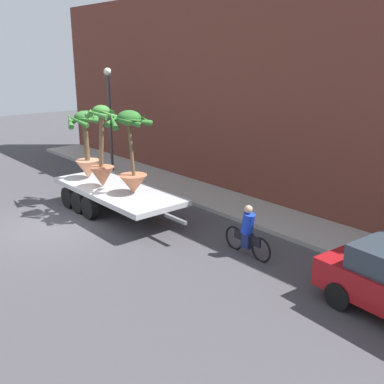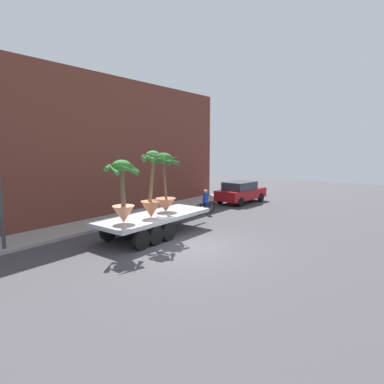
{
  "view_description": "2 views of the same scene",
  "coord_description": "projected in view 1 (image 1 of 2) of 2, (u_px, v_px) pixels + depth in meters",
  "views": [
    {
      "loc": [
        14.02,
        -5.87,
        5.6
      ],
      "look_at": [
        3.49,
        3.18,
        1.38
      ],
      "focal_mm": 42.78,
      "sensor_mm": 36.0,
      "label": 1
    },
    {
      "loc": [
        -9.91,
        -7.71,
        4.03
      ],
      "look_at": [
        3.18,
        2.31,
        1.72
      ],
      "focal_mm": 29.56,
      "sensor_mm": 36.0,
      "label": 2
    }
  ],
  "objects": [
    {
      "name": "potted_palm_rear",
      "position": [
        131.0,
        152.0,
        15.42
      ],
      "size": [
        1.61,
        1.61,
        2.83
      ],
      "color": "#B26647",
      "rests_on": "flatbed_trailer"
    },
    {
      "name": "potted_palm_front",
      "position": [
        86.0,
        146.0,
        17.34
      ],
      "size": [
        1.48,
        1.59,
        2.58
      ],
      "color": "tan",
      "rests_on": "flatbed_trailer"
    },
    {
      "name": "sidewalk",
      "position": [
        191.0,
        190.0,
        19.25
      ],
      "size": [
        24.0,
        2.2,
        0.15
      ],
      "primitive_type": "cube",
      "color": "#A39E99",
      "rests_on": "ground"
    },
    {
      "name": "potted_palm_middle",
      "position": [
        102.0,
        154.0,
        16.16
      ],
      "size": [
        1.25,
        1.28,
        2.94
      ],
      "color": "#B26647",
      "rests_on": "flatbed_trailer"
    },
    {
      "name": "building_facade",
      "position": [
        221.0,
        92.0,
        19.15
      ],
      "size": [
        24.0,
        1.2,
        8.13
      ],
      "primitive_type": "cube",
      "color": "brown",
      "rests_on": "ground"
    },
    {
      "name": "flatbed_trailer",
      "position": [
        113.0,
        192.0,
        16.63
      ],
      "size": [
        6.71,
        2.28,
        0.98
      ],
      "color": "#B7BABF",
      "rests_on": "ground"
    },
    {
      "name": "cyclist",
      "position": [
        247.0,
        233.0,
        13.09
      ],
      "size": [
        1.84,
        0.36,
        1.54
      ],
      "color": "black",
      "rests_on": "ground"
    },
    {
      "name": "ground_plane",
      "position": [
        54.0,
        226.0,
        15.47
      ],
      "size": [
        60.0,
        60.0,
        0.0
      ],
      "primitive_type": "plane",
      "color": "#423F44"
    },
    {
      "name": "street_lamp",
      "position": [
        109.0,
        106.0,
        21.42
      ],
      "size": [
        0.36,
        0.36,
        4.83
      ],
      "color": "#383D42",
      "rests_on": "sidewalk"
    }
  ]
}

